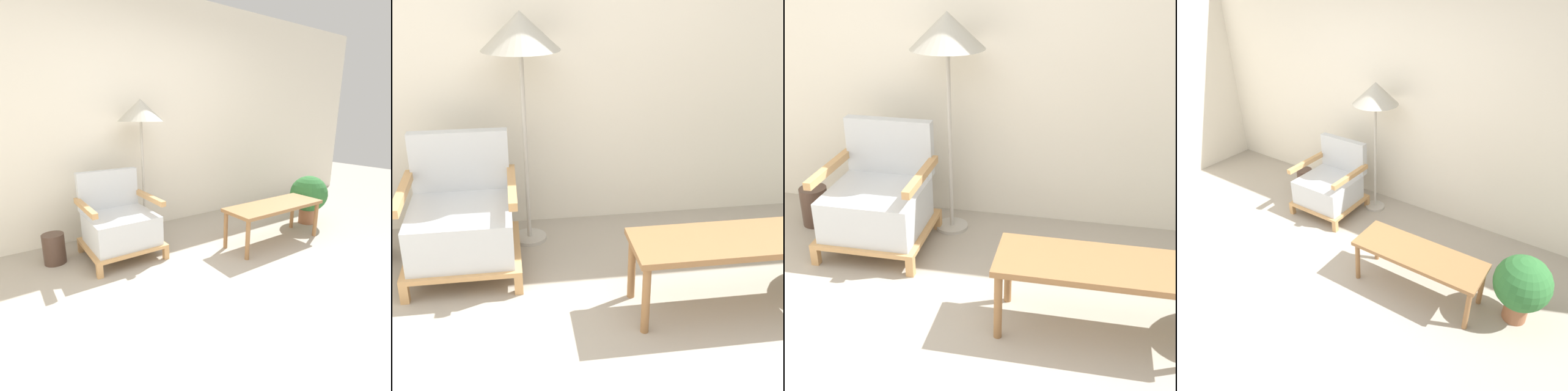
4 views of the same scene
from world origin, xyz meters
TOP-DOWN VIEW (x-y plane):
  - ground_plane at (0.00, 0.00)m, footprint 14.00×14.00m
  - wall_back at (0.00, 2.11)m, footprint 8.00×0.06m
  - armchair at (-0.56, 1.47)m, footprint 0.70×0.67m
  - floor_lamp at (-0.14, 1.78)m, footprint 0.49×0.49m
  - coffee_table at (0.93, 0.83)m, footprint 1.14×0.41m
  - vase at (-1.15, 1.64)m, footprint 0.20×0.20m
  - potted_plant at (1.77, 1.00)m, footprint 0.46×0.46m

SIDE VIEW (x-z plane):
  - ground_plane at x=0.00m, z-range 0.00..0.00m
  - vase at x=-1.15m, z-range 0.00..0.29m
  - armchair at x=-0.56m, z-range -0.09..0.73m
  - potted_plant at x=1.77m, z-range 0.06..0.68m
  - coffee_table at x=0.93m, z-range 0.16..0.59m
  - wall_back at x=0.00m, z-range 0.00..2.70m
  - floor_lamp at x=-0.14m, z-range 0.60..2.12m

